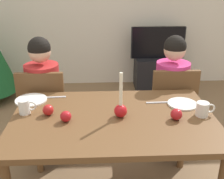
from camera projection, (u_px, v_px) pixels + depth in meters
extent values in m
cube|color=brown|center=(113.00, 119.00, 1.93)|extent=(1.40, 0.90, 0.04)
cylinder|color=brown|center=(37.00, 137.00, 2.41)|extent=(0.06, 0.06, 0.71)
cylinder|color=brown|center=(183.00, 134.00, 2.47)|extent=(0.06, 0.06, 0.71)
cube|color=brown|center=(47.00, 113.00, 2.66)|extent=(0.40, 0.40, 0.04)
cube|color=brown|center=(41.00, 98.00, 2.40)|extent=(0.40, 0.04, 0.45)
cylinder|color=brown|center=(68.00, 124.00, 2.91)|extent=(0.04, 0.04, 0.41)
cylinder|color=brown|center=(35.00, 125.00, 2.90)|extent=(0.04, 0.04, 0.41)
cylinder|color=brown|center=(65.00, 143.00, 2.60)|extent=(0.04, 0.04, 0.41)
cylinder|color=brown|center=(28.00, 144.00, 2.58)|extent=(0.04, 0.04, 0.41)
cube|color=brown|center=(168.00, 111.00, 2.71)|extent=(0.40, 0.40, 0.04)
cube|color=brown|center=(175.00, 95.00, 2.45)|extent=(0.40, 0.04, 0.45)
cylinder|color=brown|center=(178.00, 122.00, 2.96)|extent=(0.04, 0.04, 0.41)
cylinder|color=brown|center=(147.00, 123.00, 2.95)|extent=(0.04, 0.04, 0.41)
cylinder|color=brown|center=(188.00, 140.00, 2.65)|extent=(0.04, 0.04, 0.41)
cylinder|color=brown|center=(152.00, 140.00, 2.63)|extent=(0.04, 0.04, 0.41)
cube|color=#33384C|center=(48.00, 135.00, 2.69)|extent=(0.28, 0.28, 0.45)
cylinder|color=#AD2323|center=(44.00, 90.00, 2.51)|extent=(0.30, 0.30, 0.48)
sphere|color=tan|center=(40.00, 52.00, 2.37)|extent=(0.19, 0.19, 0.19)
sphere|color=black|center=(39.00, 48.00, 2.36)|extent=(0.19, 0.19, 0.19)
cube|color=#33384C|center=(167.00, 131.00, 2.74)|extent=(0.28, 0.28, 0.45)
cylinder|color=#D1337A|center=(171.00, 88.00, 2.56)|extent=(0.30, 0.30, 0.48)
sphere|color=tan|center=(175.00, 50.00, 2.42)|extent=(0.19, 0.19, 0.19)
sphere|color=black|center=(175.00, 47.00, 2.41)|extent=(0.19, 0.19, 0.19)
cube|color=black|center=(156.00, 73.00, 4.27)|extent=(0.64, 0.40, 0.48)
cube|color=black|center=(158.00, 43.00, 4.09)|extent=(0.79, 0.04, 0.46)
cube|color=black|center=(158.00, 43.00, 4.09)|extent=(0.76, 0.05, 0.46)
sphere|color=red|center=(121.00, 111.00, 1.91)|extent=(0.09, 0.09, 0.09)
cylinder|color=#EFE5C6|center=(121.00, 89.00, 1.85)|extent=(0.02, 0.02, 0.23)
cylinder|color=white|center=(31.00, 100.00, 2.16)|extent=(0.24, 0.24, 0.01)
cylinder|color=white|center=(182.00, 104.00, 2.10)|extent=(0.22, 0.22, 0.01)
cylinder|color=white|center=(24.00, 107.00, 1.95)|extent=(0.08, 0.08, 0.10)
torus|color=white|center=(31.00, 106.00, 1.95)|extent=(0.07, 0.01, 0.07)
cylinder|color=silver|center=(202.00, 109.00, 1.92)|extent=(0.09, 0.09, 0.10)
torus|color=silver|center=(210.00, 108.00, 1.92)|extent=(0.07, 0.01, 0.07)
cube|color=silver|center=(55.00, 97.00, 2.22)|extent=(0.18, 0.02, 0.01)
cube|color=silver|center=(158.00, 102.00, 2.13)|extent=(0.18, 0.02, 0.01)
sphere|color=#B1161D|center=(66.00, 116.00, 1.85)|extent=(0.08, 0.08, 0.08)
sphere|color=#B01B1A|center=(48.00, 110.00, 1.94)|extent=(0.08, 0.08, 0.08)
sphere|color=#AB1A1F|center=(176.00, 114.00, 1.88)|extent=(0.08, 0.08, 0.08)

